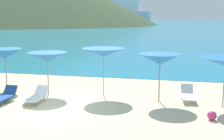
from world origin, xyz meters
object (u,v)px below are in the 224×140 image
object	(u,v)px
lounge_chair_1	(37,96)
lounge_chair_2	(4,96)
umbrella_4	(103,53)
beach_ball	(212,115)
cruise_ship	(112,10)
umbrella_2	(5,54)
umbrella_5	(160,59)
lounge_chair_0	(188,95)
umbrella_3	(47,57)

from	to	relation	value
lounge_chair_1	lounge_chair_2	distance (m)	1.48
lounge_chair_1	umbrella_4	bearing A→B (deg)	33.61
lounge_chair_1	beach_ball	bearing A→B (deg)	-8.36
cruise_ship	lounge_chair_2	bearing A→B (deg)	-66.90
umbrella_2	cruise_ship	world-z (taller)	cruise_ship
cruise_ship	umbrella_5	bearing A→B (deg)	-65.41
lounge_chair_1	lounge_chair_2	size ratio (longest dim) A/B	1.08
umbrella_2	lounge_chair_2	size ratio (longest dim) A/B	1.46
cruise_ship	lounge_chair_1	bearing A→B (deg)	-66.57
lounge_chair_0	lounge_chair_2	size ratio (longest dim) A/B	1.09
lounge_chair_1	beach_ball	size ratio (longest dim) A/B	4.54
umbrella_4	umbrella_5	size ratio (longest dim) A/B	1.06
umbrella_2	lounge_chair_1	distance (m)	3.82
lounge_chair_2	lounge_chair_1	bearing A→B (deg)	11.18
umbrella_3	umbrella_4	distance (m)	2.75
lounge_chair_2	cruise_ship	xyz separation A→B (m)	(-53.88, 258.03, 9.36)
lounge_chair_0	cruise_ship	distance (m)	263.49
umbrella_2	umbrella_3	bearing A→B (deg)	-11.57
umbrella_2	umbrella_3	xyz separation A→B (m)	(2.61, -0.53, -0.01)
umbrella_3	lounge_chair_2	bearing A→B (deg)	-124.68
umbrella_2	umbrella_4	world-z (taller)	umbrella_4
umbrella_4	beach_ball	size ratio (longest dim) A/B	6.66
umbrella_5	beach_ball	world-z (taller)	umbrella_5
lounge_chair_0	beach_ball	world-z (taller)	lounge_chair_0
umbrella_4	umbrella_5	xyz separation A→B (m)	(2.66, -0.49, -0.18)
lounge_chair_0	cruise_ship	bearing A→B (deg)	98.21
umbrella_3	lounge_chair_1	xyz separation A→B (m)	(0.20, -1.58, -1.51)
umbrella_4	lounge_chair_0	distance (m)	4.32
lounge_chair_0	beach_ball	xyz separation A→B (m)	(0.79, -2.52, -0.09)
lounge_chair_1	cruise_ship	world-z (taller)	cruise_ship
lounge_chair_0	lounge_chair_1	distance (m)	6.70
cruise_ship	umbrella_2	bearing A→B (deg)	-67.08
lounge_chair_1	beach_ball	distance (m)	7.28
lounge_chair_0	umbrella_2	bearing A→B (deg)	172.76
umbrella_5	cruise_ship	world-z (taller)	cruise_ship
umbrella_3	beach_ball	size ratio (longest dim) A/B	6.22
lounge_chair_2	beach_ball	size ratio (longest dim) A/B	4.21
lounge_chair_2	cruise_ship	world-z (taller)	cruise_ship
umbrella_4	umbrella_5	distance (m)	2.71
umbrella_5	lounge_chair_0	bearing A→B (deg)	19.13
lounge_chair_0	lounge_chair_1	size ratio (longest dim) A/B	1.01
umbrella_3	cruise_ship	world-z (taller)	cruise_ship
umbrella_5	cruise_ship	bearing A→B (deg)	103.28
lounge_chair_0	umbrella_3	bearing A→B (deg)	176.62
umbrella_4	cruise_ship	distance (m)	262.49
umbrella_5	lounge_chair_1	world-z (taller)	umbrella_5
umbrella_2	lounge_chair_1	size ratio (longest dim) A/B	1.35
umbrella_4	cruise_ship	size ratio (longest dim) A/B	0.03
umbrella_3	lounge_chair_2	distance (m)	2.69
beach_ball	lounge_chair_0	bearing A→B (deg)	107.51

